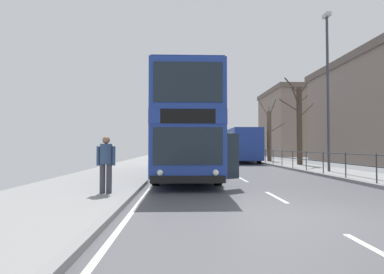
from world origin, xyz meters
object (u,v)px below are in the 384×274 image
Objects in this scene: background_building_01 at (293,123)px; bare_tree_far_00 at (269,134)px; background_bus_far_lane at (238,145)px; street_lamp_far_side at (328,81)px; double_decker_bus_main at (186,129)px; bare_tree_far_01 at (299,123)px; pedestrian_with_backpack at (106,160)px.

bare_tree_far_00 is at bearing -116.05° from background_building_01.
background_bus_far_lane is 14.57m from street_lamp_far_side.
street_lamp_far_side is (7.91, 1.28, 2.81)m from double_decker_bus_main.
double_decker_bus_main is at bearing -170.84° from street_lamp_far_side.
background_building_01 reaches higher than street_lamp_far_side.
background_building_01 is (18.19, 33.80, 3.05)m from double_decker_bus_main.
double_decker_bus_main is 8.49m from street_lamp_far_side.
background_bus_far_lane is 1.70× the size of bare_tree_far_01.
street_lamp_far_side is at bearing -91.10° from bare_tree_far_00.
street_lamp_far_side is 34.11m from background_building_01.
bare_tree_far_01 is (0.88, 6.33, -1.87)m from street_lamp_far_side.
background_building_01 is (12.67, 18.58, 3.71)m from background_bus_far_lane.
background_building_01 is (10.05, 20.56, 2.74)m from bare_tree_far_00.
double_decker_bus_main is 0.99× the size of background_bus_far_lane.
double_decker_bus_main is at bearing -121.59° from bare_tree_far_00.
background_bus_far_lane is 22.79m from pedestrian_with_backpack.
street_lamp_far_side reaches higher than pedestrian_with_backpack.
background_bus_far_lane is at bearing -124.30° from background_building_01.
double_decker_bus_main is 1.24× the size of street_lamp_far_side.
pedestrian_with_backpack is at bearing -111.79° from double_decker_bus_main.
street_lamp_far_side is at bearing 9.16° from double_decker_bus_main.
bare_tree_far_00 is (2.62, -1.99, 0.97)m from background_bus_far_lane.
background_bus_far_lane is 3.43m from bare_tree_far_00.
double_decker_bus_main is at bearing -109.94° from background_bus_far_lane.
bare_tree_far_00 is at bearing 96.62° from bare_tree_far_01.
double_decker_bus_main is 6.59× the size of pedestrian_with_backpack.
street_lamp_far_side is (10.36, 7.40, 4.06)m from pedestrian_with_backpack.
background_building_01 reaches higher than double_decker_bus_main.
background_bus_far_lane is at bearing 142.79° from bare_tree_far_00.
double_decker_bus_main is at bearing -139.14° from bare_tree_far_01.
bare_tree_far_00 is at bearing 88.90° from street_lamp_far_side.
street_lamp_far_side is at bearing -107.54° from background_building_01.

